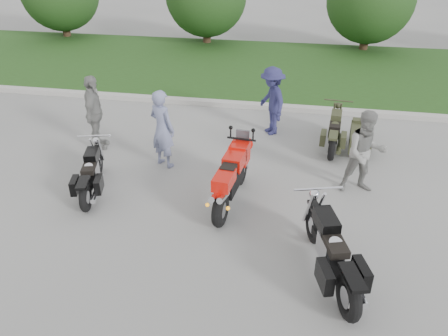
% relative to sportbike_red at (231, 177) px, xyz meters
% --- Properties ---
extents(ground, '(80.00, 80.00, 0.00)m').
position_rel_sportbike_red_xyz_m(ground, '(-0.34, -0.70, -0.61)').
color(ground, '#9B9A95').
rests_on(ground, ground).
extents(curb, '(60.00, 0.30, 0.15)m').
position_rel_sportbike_red_xyz_m(curb, '(-0.34, 5.30, -0.54)').
color(curb, '#AEACA4').
rests_on(curb, ground).
extents(grass_strip, '(60.00, 8.00, 0.14)m').
position_rel_sportbike_red_xyz_m(grass_strip, '(-0.34, 9.45, -0.54)').
color(grass_strip, '#26561D').
rests_on(grass_strip, ground).
extents(sportbike_red, '(0.50, 2.20, 1.04)m').
position_rel_sportbike_red_xyz_m(sportbike_red, '(0.00, 0.00, 0.00)').
color(sportbike_red, black).
rests_on(sportbike_red, ground).
extents(cruiser_left, '(0.73, 2.01, 0.79)m').
position_rel_sportbike_red_xyz_m(cruiser_left, '(-2.89, -0.10, -0.21)').
color(cruiser_left, black).
rests_on(cruiser_left, ground).
extents(cruiser_right, '(0.90, 2.34, 0.92)m').
position_rel_sportbike_red_xyz_m(cruiser_right, '(1.89, -1.79, -0.14)').
color(cruiser_right, black).
rests_on(cruiser_right, ground).
extents(cruiser_sidecar, '(1.12, 2.11, 0.81)m').
position_rel_sportbike_red_xyz_m(cruiser_sidecar, '(2.44, 2.91, -0.23)').
color(cruiser_sidecar, black).
rests_on(cruiser_sidecar, ground).
extents(person_stripe, '(0.79, 0.69, 1.81)m').
position_rel_sportbike_red_xyz_m(person_stripe, '(-1.79, 1.34, 0.29)').
color(person_stripe, '#787FA3').
rests_on(person_stripe, ground).
extents(person_grey, '(0.98, 0.83, 1.77)m').
position_rel_sportbike_red_xyz_m(person_grey, '(2.57, 1.01, 0.27)').
color(person_grey, gray).
rests_on(person_grey, ground).
extents(person_denim, '(1.14, 1.33, 1.79)m').
position_rel_sportbike_red_xyz_m(person_denim, '(0.45, 3.58, 0.28)').
color(person_denim, navy).
rests_on(person_denim, ground).
extents(person_back, '(0.68, 1.15, 1.84)m').
position_rel_sportbike_red_xyz_m(person_back, '(-3.69, 1.91, 0.31)').
color(person_back, gray).
rests_on(person_back, ground).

